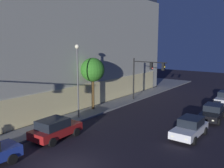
{
  "coord_description": "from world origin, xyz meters",
  "views": [
    {
      "loc": [
        -9.93,
        -10.88,
        7.81
      ],
      "look_at": [
        9.47,
        3.45,
        3.83
      ],
      "focal_mm": 39.86,
      "sensor_mm": 36.0,
      "label": 1
    }
  ],
  "objects_px": {
    "modern_building": "(43,40)",
    "sidewalk_tree": "(93,70)",
    "street_lamp_sidewalk": "(78,72)",
    "car_black": "(213,112)",
    "car_white": "(190,127)",
    "traffic_light_far_corner": "(146,71)",
    "car_red": "(55,128)"
  },
  "relations": [
    {
      "from": "modern_building",
      "to": "car_red",
      "type": "bearing_deg",
      "value": -126.12
    },
    {
      "from": "car_red",
      "to": "car_black",
      "type": "height_order",
      "value": "car_red"
    },
    {
      "from": "street_lamp_sidewalk",
      "to": "sidewalk_tree",
      "type": "relative_size",
      "value": 1.25
    },
    {
      "from": "sidewalk_tree",
      "to": "car_black",
      "type": "height_order",
      "value": "sidewalk_tree"
    },
    {
      "from": "traffic_light_far_corner",
      "to": "car_black",
      "type": "xyz_separation_m",
      "value": [
        -2.58,
        -9.27,
        -3.4
      ]
    },
    {
      "from": "traffic_light_far_corner",
      "to": "car_black",
      "type": "relative_size",
      "value": 1.16
    },
    {
      "from": "street_lamp_sidewalk",
      "to": "car_black",
      "type": "xyz_separation_m",
      "value": [
        8.03,
        -11.31,
        -4.13
      ]
    },
    {
      "from": "modern_building",
      "to": "car_white",
      "type": "distance_m",
      "value": 25.39
    },
    {
      "from": "modern_building",
      "to": "car_black",
      "type": "distance_m",
      "value": 25.41
    },
    {
      "from": "modern_building",
      "to": "sidewalk_tree",
      "type": "bearing_deg",
      "value": -101.71
    },
    {
      "from": "street_lamp_sidewalk",
      "to": "car_white",
      "type": "height_order",
      "value": "street_lamp_sidewalk"
    },
    {
      "from": "car_red",
      "to": "car_black",
      "type": "distance_m",
      "value": 15.96
    },
    {
      "from": "street_lamp_sidewalk",
      "to": "car_black",
      "type": "height_order",
      "value": "street_lamp_sidewalk"
    },
    {
      "from": "traffic_light_far_corner",
      "to": "car_white",
      "type": "relative_size",
      "value": 1.27
    },
    {
      "from": "car_red",
      "to": "car_white",
      "type": "relative_size",
      "value": 0.99
    },
    {
      "from": "traffic_light_far_corner",
      "to": "car_red",
      "type": "distance_m",
      "value": 16.09
    },
    {
      "from": "sidewalk_tree",
      "to": "car_white",
      "type": "distance_m",
      "value": 12.78
    },
    {
      "from": "street_lamp_sidewalk",
      "to": "sidewalk_tree",
      "type": "distance_m",
      "value": 3.62
    },
    {
      "from": "car_red",
      "to": "car_black",
      "type": "bearing_deg",
      "value": -34.39
    },
    {
      "from": "modern_building",
      "to": "street_lamp_sidewalk",
      "type": "distance_m",
      "value": 14.57
    },
    {
      "from": "street_lamp_sidewalk",
      "to": "car_red",
      "type": "xyz_separation_m",
      "value": [
        -5.13,
        -2.3,
        -4.03
      ]
    },
    {
      "from": "modern_building",
      "to": "street_lamp_sidewalk",
      "type": "relative_size",
      "value": 4.35
    },
    {
      "from": "sidewalk_tree",
      "to": "traffic_light_far_corner",
      "type": "bearing_deg",
      "value": -23.09
    },
    {
      "from": "modern_building",
      "to": "car_red",
      "type": "height_order",
      "value": "modern_building"
    },
    {
      "from": "street_lamp_sidewalk",
      "to": "car_red",
      "type": "height_order",
      "value": "street_lamp_sidewalk"
    },
    {
      "from": "car_red",
      "to": "car_black",
      "type": "relative_size",
      "value": 0.91
    },
    {
      "from": "traffic_light_far_corner",
      "to": "car_white",
      "type": "bearing_deg",
      "value": -133.96
    },
    {
      "from": "car_black",
      "to": "traffic_light_far_corner",
      "type": "bearing_deg",
      "value": 74.46
    },
    {
      "from": "street_lamp_sidewalk",
      "to": "car_black",
      "type": "distance_m",
      "value": 14.47
    },
    {
      "from": "car_red",
      "to": "car_white",
      "type": "distance_m",
      "value": 11.24
    },
    {
      "from": "car_black",
      "to": "car_red",
      "type": "bearing_deg",
      "value": 145.61
    },
    {
      "from": "street_lamp_sidewalk",
      "to": "sidewalk_tree",
      "type": "xyz_separation_m",
      "value": [
        3.48,
        1.01,
        -0.18
      ]
    }
  ]
}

